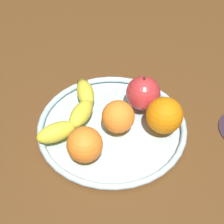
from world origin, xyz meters
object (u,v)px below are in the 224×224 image
fruit_bowl (112,126)px  orange_back_right (118,117)px  orange_center (85,145)px  orange_back_left (164,116)px  banana (75,111)px  apple (143,93)px

fruit_bowl → orange_back_right: bearing=-131.8°
orange_center → orange_back_left: bearing=-57.1°
banana → orange_center: orange_center is taller
banana → apple: apple is taller
orange_center → orange_back_right: orange_center is taller
fruit_bowl → banana: (0.46, 7.46, 2.64)cm
fruit_bowl → orange_back_right: orange_back_right is taller
orange_center → orange_back_right: bearing=-32.7°
apple → orange_back_right: size_ratio=1.24×
banana → orange_back_left: bearing=-76.5°
apple → orange_back_left: 7.36cm
fruit_bowl → banana: 7.93cm
orange_back_left → apple: bearing=37.1°
orange_back_left → orange_center: bearing=122.9°
banana → orange_back_right: size_ratio=3.13×
orange_back_right → apple: bearing=-30.7°
banana → orange_back_left: orange_back_left is taller
orange_back_left → banana: bearing=88.2°
fruit_bowl → apple: bearing=-43.7°
orange_center → orange_back_left: 16.03cm
banana → fruit_bowl: bearing=-78.2°
fruit_bowl → orange_back_right: size_ratio=4.72×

